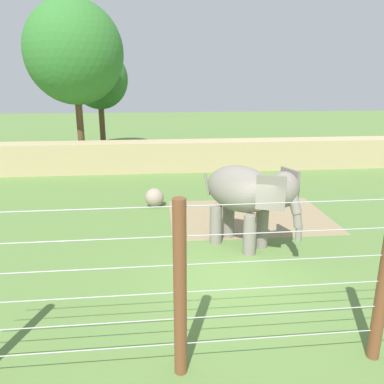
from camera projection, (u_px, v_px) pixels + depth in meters
The scene contains 8 objects.
ground_plane at pixel (235, 278), 10.80m from camera, with size 120.00×120.00×0.00m, color #5B7F3D.
dirt_patch at pixel (249, 216), 15.72m from camera, with size 6.47×4.60×0.01m, color #937F5B.
embankment_wall at pixel (188, 155), 23.75m from camera, with size 36.00×1.80×1.81m, color tan.
elephant at pixel (247, 194), 12.31m from camera, with size 3.09×3.20×2.79m.
enrichment_ball at pixel (154, 198), 16.85m from camera, with size 0.83×0.83×0.83m, color gray.
cable_fence at pixel (281, 285), 7.03m from camera, with size 12.48×0.24×3.48m.
tree_far_left at pixel (99, 79), 29.40m from camera, with size 4.37×4.37×7.81m.
tree_left_of_centre at pixel (74, 53), 23.71m from camera, with size 6.07×6.07×10.26m.
Camera 1 is at (-2.24, -9.50, 5.37)m, focal length 35.70 mm.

